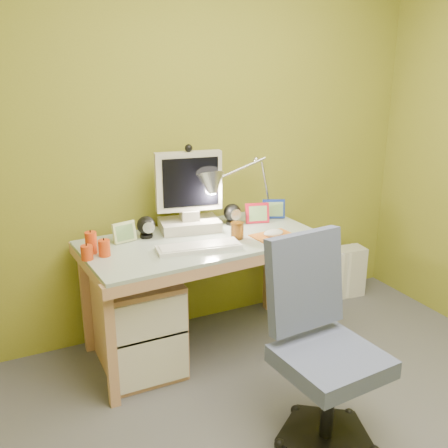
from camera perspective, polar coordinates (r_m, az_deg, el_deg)
name	(u,v)px	position (r m, az deg, el deg)	size (l,w,h in m)	color
wall_back	(180,139)	(3.14, -4.84, 9.18)	(3.20, 0.01, 2.40)	olive
desk	(203,296)	(3.06, -2.33, -7.79)	(1.30, 0.65, 0.70)	tan
monitor	(189,187)	(3.01, -3.86, 4.07)	(0.38, 0.22, 0.52)	beige
speaker_left	(146,227)	(2.96, -8.48, -0.30)	(0.10, 0.10, 0.12)	black
speaker_right	(232,214)	(3.15, 0.90, 1.09)	(0.11, 0.11, 0.13)	black
keyboard	(199,247)	(2.77, -2.78, -2.53)	(0.44, 0.14, 0.02)	silver
mousepad	(273,236)	(2.97, 5.40, -1.30)	(0.23, 0.17, 0.01)	#BC621D
mouse	(274,233)	(2.96, 5.41, -0.98)	(0.12, 0.07, 0.04)	white
amber_tumbler	(237,231)	(2.91, 1.44, -0.72)	(0.07, 0.07, 0.09)	#8D4E14
candle_cluster	(93,245)	(2.75, -14.09, -2.24)	(0.15, 0.13, 0.11)	red
photo_frame_red	(257,213)	(3.18, 3.64, 1.20)	(0.14, 0.02, 0.12)	red
photo_frame_blue	(274,209)	(3.29, 5.43, 1.66)	(0.14, 0.02, 0.12)	navy
photo_frame_green	(124,232)	(2.91, -10.80, -0.87)	(0.13, 0.02, 0.11)	#C1D290
desk_lamp	(257,174)	(3.19, 3.66, 5.46)	(0.54, 0.23, 0.58)	#B6B6BA
task_chair	(331,360)	(2.37, 11.57, -14.32)	(0.47, 0.47, 0.86)	#464E73
radiator	(339,273)	(3.87, 12.46, -5.20)	(0.36, 0.14, 0.36)	silver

